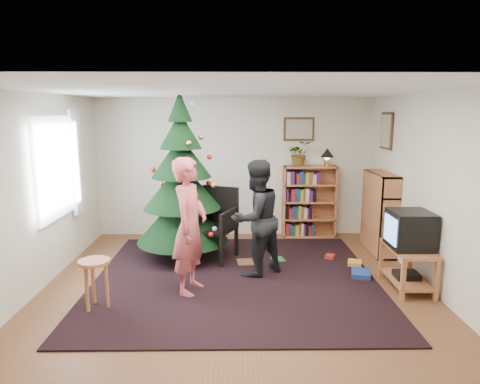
{
  "coord_description": "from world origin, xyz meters",
  "views": [
    {
      "loc": [
        -0.0,
        -5.24,
        2.26
      ],
      "look_at": [
        0.07,
        0.9,
        1.1
      ],
      "focal_mm": 32.0,
      "sensor_mm": 36.0,
      "label": 1
    }
  ],
  "objects_px": {
    "bookshelf_right": "(380,212)",
    "tv_stand": "(407,264)",
    "christmas_tree": "(182,191)",
    "table_lamp": "(327,154)",
    "bookshelf_back": "(309,201)",
    "picture_right": "(387,131)",
    "person_by_chair": "(256,218)",
    "armchair": "(213,220)",
    "person_standing": "(190,226)",
    "picture_back": "(299,129)",
    "potted_plant": "(299,154)",
    "stool": "(95,271)",
    "crt_tv": "(410,230)"
  },
  "relations": [
    {
      "from": "bookshelf_right",
      "to": "tv_stand",
      "type": "distance_m",
      "value": 1.54
    },
    {
      "from": "christmas_tree",
      "to": "table_lamp",
      "type": "xyz_separation_m",
      "value": [
        2.46,
        1.15,
        0.45
      ]
    },
    {
      "from": "bookshelf_back",
      "to": "table_lamp",
      "type": "bearing_deg",
      "value": -0.0
    },
    {
      "from": "picture_right",
      "to": "tv_stand",
      "type": "bearing_deg",
      "value": -98.14
    },
    {
      "from": "person_by_chair",
      "to": "armchair",
      "type": "bearing_deg",
      "value": -87.76
    },
    {
      "from": "armchair",
      "to": "person_standing",
      "type": "xyz_separation_m",
      "value": [
        -0.22,
        -1.32,
        0.26
      ]
    },
    {
      "from": "armchair",
      "to": "person_standing",
      "type": "height_order",
      "value": "person_standing"
    },
    {
      "from": "person_by_chair",
      "to": "table_lamp",
      "type": "distance_m",
      "value": 2.42
    },
    {
      "from": "table_lamp",
      "to": "person_by_chair",
      "type": "bearing_deg",
      "value": -125.93
    },
    {
      "from": "picture_back",
      "to": "tv_stand",
      "type": "distance_m",
      "value": 3.18
    },
    {
      "from": "picture_right",
      "to": "tv_stand",
      "type": "relative_size",
      "value": 0.71
    },
    {
      "from": "tv_stand",
      "to": "person_by_chair",
      "type": "bearing_deg",
      "value": 165.62
    },
    {
      "from": "armchair",
      "to": "bookshelf_right",
      "type": "bearing_deg",
      "value": 29.4
    },
    {
      "from": "table_lamp",
      "to": "bookshelf_right",
      "type": "bearing_deg",
      "value": -51.64
    },
    {
      "from": "picture_back",
      "to": "table_lamp",
      "type": "xyz_separation_m",
      "value": [
        0.5,
        -0.14,
        -0.44
      ]
    },
    {
      "from": "potted_plant",
      "to": "tv_stand",
      "type": "bearing_deg",
      "value": -65.64
    },
    {
      "from": "picture_right",
      "to": "potted_plant",
      "type": "distance_m",
      "value": 1.52
    },
    {
      "from": "picture_back",
      "to": "bookshelf_back",
      "type": "xyz_separation_m",
      "value": [
        0.2,
        -0.14,
        -1.29
      ]
    },
    {
      "from": "stool",
      "to": "person_standing",
      "type": "xyz_separation_m",
      "value": [
        1.05,
        0.48,
        0.4
      ]
    },
    {
      "from": "armchair",
      "to": "table_lamp",
      "type": "xyz_separation_m",
      "value": [
        1.99,
        1.13,
        0.91
      ]
    },
    {
      "from": "armchair",
      "to": "stool",
      "type": "relative_size",
      "value": 1.87
    },
    {
      "from": "armchair",
      "to": "potted_plant",
      "type": "distance_m",
      "value": 2.08
    },
    {
      "from": "picture_right",
      "to": "person_standing",
      "type": "height_order",
      "value": "picture_right"
    },
    {
      "from": "armchair",
      "to": "tv_stand",
      "type": "bearing_deg",
      "value": -1.87
    },
    {
      "from": "tv_stand",
      "to": "bookshelf_back",
      "type": "bearing_deg",
      "value": 110.22
    },
    {
      "from": "picture_back",
      "to": "crt_tv",
      "type": "distance_m",
      "value": 2.96
    },
    {
      "from": "tv_stand",
      "to": "armchair",
      "type": "xyz_separation_m",
      "value": [
        -2.56,
        1.24,
        0.28
      ]
    },
    {
      "from": "table_lamp",
      "to": "picture_back",
      "type": "bearing_deg",
      "value": 164.78
    },
    {
      "from": "potted_plant",
      "to": "bookshelf_right",
      "type": "bearing_deg",
      "value": -36.28
    },
    {
      "from": "christmas_tree",
      "to": "person_by_chair",
      "type": "relative_size",
      "value": 1.58
    },
    {
      "from": "crt_tv",
      "to": "armchair",
      "type": "bearing_deg",
      "value": 154.16
    },
    {
      "from": "bookshelf_back",
      "to": "tv_stand",
      "type": "relative_size",
      "value": 1.54
    },
    {
      "from": "picture_back",
      "to": "picture_right",
      "type": "bearing_deg",
      "value": -28.69
    },
    {
      "from": "picture_back",
      "to": "table_lamp",
      "type": "distance_m",
      "value": 0.67
    },
    {
      "from": "tv_stand",
      "to": "picture_back",
      "type": "bearing_deg",
      "value": 113.11
    },
    {
      "from": "table_lamp",
      "to": "crt_tv",
      "type": "bearing_deg",
      "value": -76.47
    },
    {
      "from": "crt_tv",
      "to": "bookshelf_back",
      "type": "bearing_deg",
      "value": 110.16
    },
    {
      "from": "bookshelf_right",
      "to": "tv_stand",
      "type": "relative_size",
      "value": 1.54
    },
    {
      "from": "person_by_chair",
      "to": "crt_tv",
      "type": "bearing_deg",
      "value": 127.61
    },
    {
      "from": "picture_right",
      "to": "armchair",
      "type": "xyz_separation_m",
      "value": [
        -2.82,
        -0.54,
        -1.35
      ]
    },
    {
      "from": "bookshelf_back",
      "to": "armchair",
      "type": "height_order",
      "value": "bookshelf_back"
    },
    {
      "from": "person_standing",
      "to": "person_by_chair",
      "type": "relative_size",
      "value": 1.06
    },
    {
      "from": "christmas_tree",
      "to": "crt_tv",
      "type": "xyz_separation_m",
      "value": [
        3.03,
        -1.22,
        -0.28
      ]
    },
    {
      "from": "picture_right",
      "to": "christmas_tree",
      "type": "distance_m",
      "value": 3.45
    },
    {
      "from": "christmas_tree",
      "to": "person_standing",
      "type": "height_order",
      "value": "christmas_tree"
    },
    {
      "from": "person_standing",
      "to": "table_lamp",
      "type": "xyz_separation_m",
      "value": [
        2.21,
        2.45,
        0.66
      ]
    },
    {
      "from": "tv_stand",
      "to": "potted_plant",
      "type": "relative_size",
      "value": 1.89
    },
    {
      "from": "picture_back",
      "to": "potted_plant",
      "type": "distance_m",
      "value": 0.45
    },
    {
      "from": "christmas_tree",
      "to": "tv_stand",
      "type": "relative_size",
      "value": 3.04
    },
    {
      "from": "bookshelf_back",
      "to": "person_by_chair",
      "type": "relative_size",
      "value": 0.8
    }
  ]
}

